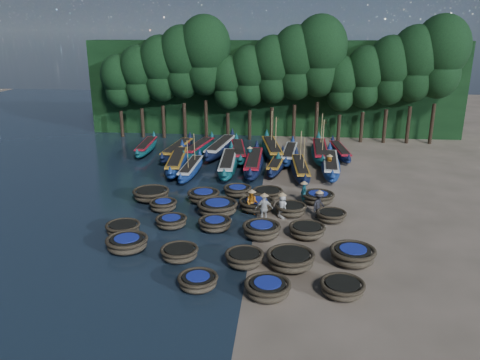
# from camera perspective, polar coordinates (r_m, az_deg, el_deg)

# --- Properties ---
(ground) EXTENTS (120.00, 120.00, 0.00)m
(ground) POSITION_cam_1_polar(r_m,az_deg,el_deg) (30.29, 2.23, -3.55)
(ground) COLOR gray
(ground) RESTS_ON ground
(foliage_wall) EXTENTS (40.00, 3.00, 10.00)m
(foliage_wall) POSITION_cam_1_polar(r_m,az_deg,el_deg) (52.04, 3.99, 11.12)
(foliage_wall) COLOR black
(foliage_wall) RESTS_ON ground
(coracle_2) EXTENTS (2.18, 2.18, 0.64)m
(coracle_2) POSITION_cam_1_polar(r_m,az_deg,el_deg) (21.35, -5.14, -12.18)
(coracle_2) COLOR #4B402E
(coracle_2) RESTS_ON ground
(coracle_3) EXTENTS (2.46, 2.46, 0.74)m
(coracle_3) POSITION_cam_1_polar(r_m,az_deg,el_deg) (20.67, 3.39, -13.06)
(coracle_3) COLOR #4B402E
(coracle_3) RESTS_ON ground
(coracle_4) EXTENTS (1.96, 1.96, 0.66)m
(coracle_4) POSITION_cam_1_polar(r_m,az_deg,el_deg) (21.24, 12.37, -12.71)
(coracle_4) COLOR #4B402E
(coracle_4) RESTS_ON ground
(coracle_5) EXTENTS (2.22, 2.22, 0.76)m
(coracle_5) POSITION_cam_1_polar(r_m,az_deg,el_deg) (25.24, -13.61, -7.51)
(coracle_5) COLOR #4B402E
(coracle_5) RESTS_ON ground
(coracle_6) EXTENTS (1.93, 1.93, 0.67)m
(coracle_6) POSITION_cam_1_polar(r_m,az_deg,el_deg) (23.88, -7.39, -8.81)
(coracle_6) COLOR #4B402E
(coracle_6) RESTS_ON ground
(coracle_7) EXTENTS (2.32, 2.32, 0.74)m
(coracle_7) POSITION_cam_1_polar(r_m,az_deg,el_deg) (23.09, 0.54, -9.50)
(coracle_7) COLOR #4B402E
(coracle_7) RESTS_ON ground
(coracle_8) EXTENTS (2.64, 2.64, 0.81)m
(coracle_8) POSITION_cam_1_polar(r_m,az_deg,el_deg) (23.03, 6.20, -9.59)
(coracle_8) COLOR #4B402E
(coracle_8) RESTS_ON ground
(coracle_9) EXTENTS (2.29, 2.29, 0.84)m
(coracle_9) POSITION_cam_1_polar(r_m,az_deg,el_deg) (23.91, 13.58, -8.87)
(coracle_9) COLOR #4B402E
(coracle_9) RESTS_ON ground
(coracle_10) EXTENTS (1.95, 1.95, 0.67)m
(coracle_10) POSITION_cam_1_polar(r_m,az_deg,el_deg) (27.27, -14.07, -5.72)
(coracle_10) COLOR #4B402E
(coracle_10) RESTS_ON ground
(coracle_11) EXTENTS (1.93, 1.93, 0.64)m
(coracle_11) POSITION_cam_1_polar(r_m,az_deg,el_deg) (27.68, -8.37, -5.03)
(coracle_11) COLOR #4B402E
(coracle_11) RESTS_ON ground
(coracle_12) EXTENTS (2.12, 2.12, 0.67)m
(coracle_12) POSITION_cam_1_polar(r_m,az_deg,el_deg) (27.06, -3.08, -5.35)
(coracle_12) COLOR #4B402E
(coracle_12) RESTS_ON ground
(coracle_13) EXTENTS (2.20, 2.20, 0.83)m
(coracle_13) POSITION_cam_1_polar(r_m,az_deg,el_deg) (26.00, 2.63, -6.12)
(coracle_13) COLOR #4B402E
(coracle_13) RESTS_ON ground
(coracle_14) EXTENTS (2.52, 2.52, 0.71)m
(coracle_14) POSITION_cam_1_polar(r_m,az_deg,el_deg) (26.39, 8.17, -6.10)
(coracle_14) COLOR #4B402E
(coracle_14) RESTS_ON ground
(coracle_15) EXTENTS (2.06, 2.06, 0.69)m
(coracle_15) POSITION_cam_1_polar(r_m,az_deg,el_deg) (30.20, -9.33, -3.03)
(coracle_15) COLOR #4B402E
(coracle_15) RESTS_ON ground
(coracle_16) EXTENTS (2.56, 2.56, 0.85)m
(coracle_16) POSITION_cam_1_polar(r_m,az_deg,el_deg) (29.19, -2.75, -3.36)
(coracle_16) COLOR #4B402E
(coracle_16) RESTS_ON ground
(coracle_17) EXTENTS (2.47, 2.47, 0.76)m
(coracle_17) POSITION_cam_1_polar(r_m,az_deg,el_deg) (29.83, 2.04, -2.98)
(coracle_17) COLOR #4B402E
(coracle_17) RESTS_ON ground
(coracle_18) EXTENTS (2.25, 2.25, 0.75)m
(coracle_18) POSITION_cam_1_polar(r_m,az_deg,el_deg) (29.21, 6.19, -3.57)
(coracle_18) COLOR #4B402E
(coracle_18) RESTS_ON ground
(coracle_19) EXTENTS (1.90, 1.90, 0.63)m
(coracle_19) POSITION_cam_1_polar(r_m,az_deg,el_deg) (28.77, 11.06, -4.29)
(coracle_19) COLOR #4B402E
(coracle_19) RESTS_ON ground
(coracle_20) EXTENTS (2.74, 2.74, 0.80)m
(coracle_20) POSITION_cam_1_polar(r_m,az_deg,el_deg) (32.15, -10.78, -1.70)
(coracle_20) COLOR #4B402E
(coracle_20) RESTS_ON ground
(coracle_21) EXTENTS (2.26, 2.26, 0.78)m
(coracle_21) POSITION_cam_1_polar(r_m,az_deg,el_deg) (31.37, -4.47, -1.94)
(coracle_21) COLOR #4B402E
(coracle_21) RESTS_ON ground
(coracle_22) EXTENTS (1.97, 1.97, 0.68)m
(coracle_22) POSITION_cam_1_polar(r_m,az_deg,el_deg) (32.46, -0.30, -1.31)
(coracle_22) COLOR #4B402E
(coracle_22) RESTS_ON ground
(coracle_23) EXTENTS (2.11, 2.11, 0.68)m
(coracle_23) POSITION_cam_1_polar(r_m,az_deg,el_deg) (31.97, 3.39, -1.65)
(coracle_23) COLOR #4B402E
(coracle_23) RESTS_ON ground
(coracle_24) EXTENTS (2.50, 2.50, 0.72)m
(coracle_24) POSITION_cam_1_polar(r_m,az_deg,el_deg) (31.55, 9.50, -2.09)
(coracle_24) COLOR #4B402E
(coracle_24) RESTS_ON ground
(long_boat_2) EXTENTS (2.52, 8.85, 1.57)m
(long_boat_2) POSITION_cam_1_polar(r_m,az_deg,el_deg) (39.19, -7.69, 2.21)
(long_boat_2) COLOR navy
(long_boat_2) RESTS_ON ground
(long_boat_3) EXTENTS (1.42, 7.36, 3.13)m
(long_boat_3) POSITION_cam_1_polar(r_m,az_deg,el_deg) (37.51, -5.99, 1.41)
(long_boat_3) COLOR navy
(long_boat_3) RESTS_ON ground
(long_boat_4) EXTENTS (2.01, 8.83, 1.56)m
(long_boat_4) POSITION_cam_1_polar(r_m,az_deg,el_deg) (38.31, -1.46, 2.00)
(long_boat_4) COLOR #0F5555
(long_boat_4) RESTS_ON ground
(long_boat_5) EXTENTS (1.67, 9.08, 1.60)m
(long_boat_5) POSITION_cam_1_polar(r_m,az_deg,el_deg) (38.50, 1.68, 2.10)
(long_boat_5) COLOR #0E1B34
(long_boat_5) RESTS_ON ground
(long_boat_6) EXTENTS (2.12, 7.25, 1.28)m
(long_boat_6) POSITION_cam_1_polar(r_m,az_deg,el_deg) (38.74, 4.54, 1.97)
(long_boat_6) COLOR #0E1B34
(long_boat_6) RESTS_ON ground
(long_boat_7) EXTENTS (1.94, 7.94, 3.38)m
(long_boat_7) POSITION_cam_1_polar(r_m,az_deg,el_deg) (37.33, 7.35, 1.34)
(long_boat_7) COLOR #0E1B34
(long_boat_7) RESTS_ON ground
(long_boat_8) EXTENTS (2.04, 8.84, 1.56)m
(long_boat_8) POSITION_cam_1_polar(r_m,az_deg,el_deg) (38.61, 10.98, 1.80)
(long_boat_8) COLOR navy
(long_boat_8) RESTS_ON ground
(long_boat_9) EXTENTS (1.80, 7.46, 1.32)m
(long_boat_9) POSITION_cam_1_polar(r_m,az_deg,el_deg) (45.23, -11.34, 4.00)
(long_boat_9) COLOR #0F5555
(long_boat_9) RESTS_ON ground
(long_boat_10) EXTENTS (2.23, 8.35, 1.48)m
(long_boat_10) POSITION_cam_1_polar(r_m,az_deg,el_deg) (43.29, -7.64, 3.66)
(long_boat_10) COLOR #0E1B34
(long_boat_10) RESTS_ON ground
(long_boat_11) EXTENTS (2.67, 7.92, 1.41)m
(long_boat_11) POSITION_cam_1_polar(r_m,az_deg,el_deg) (43.78, -5.03, 3.88)
(long_boat_11) COLOR #0F5555
(long_boat_11) RESTS_ON ground
(long_boat_12) EXTENTS (2.80, 9.14, 1.62)m
(long_boat_12) POSITION_cam_1_polar(r_m,az_deg,el_deg) (43.60, -2.36, 3.98)
(long_boat_12) COLOR #0E1B34
(long_boat_12) RESTS_ON ground
(long_boat_13) EXTENTS (2.69, 8.27, 1.47)m
(long_boat_13) POSITION_cam_1_polar(r_m,az_deg,el_deg) (42.34, -0.21, 3.50)
(long_boat_13) COLOR #0F5555
(long_boat_13) RESTS_ON ground
(long_boat_14) EXTENTS (2.98, 9.06, 3.89)m
(long_boat_14) POSITION_cam_1_polar(r_m,az_deg,el_deg) (43.03, 3.90, 3.77)
(long_boat_14) COLOR #0F5555
(long_boat_14) RESTS_ON ground
(long_boat_15) EXTENTS (1.99, 7.87, 1.39)m
(long_boat_15) POSITION_cam_1_polar(r_m,az_deg,el_deg) (41.86, 6.05, 3.19)
(long_boat_15) COLOR navy
(long_boat_15) RESTS_ON ground
(long_boat_16) EXTENTS (1.76, 9.03, 3.84)m
(long_boat_16) POSITION_cam_1_polar(r_m,az_deg,el_deg) (42.72, 9.73, 3.44)
(long_boat_16) COLOR #0F5555
(long_boat_16) RESTS_ON ground
(long_boat_17) EXTENTS (2.05, 7.34, 1.30)m
(long_boat_17) POSITION_cam_1_polar(r_m,az_deg,el_deg) (43.55, 12.07, 3.42)
(long_boat_17) COLOR #0E1B34
(long_boat_17) RESTS_ON ground
(fisherman_0) EXTENTS (0.85, 0.91, 1.76)m
(fisherman_0) POSITION_cam_1_polar(r_m,az_deg,el_deg) (28.65, 5.16, -3.07)
(fisherman_0) COLOR silver
(fisherman_0) RESTS_ON ground
(fisherman_1) EXTENTS (0.59, 0.65, 1.70)m
(fisherman_1) POSITION_cam_1_polar(r_m,az_deg,el_deg) (31.12, 7.79, -1.40)
(fisherman_1) COLOR #185665
(fisherman_1) RESTS_ON ground
(fisherman_2) EXTENTS (0.89, 0.77, 1.75)m
(fisherman_2) POSITION_cam_1_polar(r_m,az_deg,el_deg) (29.11, 1.46, -2.68)
(fisherman_2) COLOR #C3731A
(fisherman_2) RESTS_ON ground
(fisherman_3) EXTENTS (1.16, 1.26, 1.90)m
(fisherman_3) POSITION_cam_1_polar(r_m,az_deg,el_deg) (28.98, 9.59, -2.92)
(fisherman_3) COLOR black
(fisherman_3) RESTS_ON ground
(fisherman_4) EXTENTS (1.07, 0.52, 1.97)m
(fisherman_4) POSITION_cam_1_polar(r_m,az_deg,el_deg) (27.92, 2.96, -3.38)
(fisherman_4) COLOR silver
(fisherman_4) RESTS_ON ground
(fisherman_5) EXTENTS (1.50, 0.75, 1.75)m
(fisherman_5) POSITION_cam_1_polar(r_m,az_deg,el_deg) (39.86, 1.20, 2.96)
(fisherman_5) COLOR #185665
(fisherman_5) RESTS_ON ground
(fisherman_6) EXTENTS (0.55, 0.80, 1.78)m
(fisherman_6) POSITION_cam_1_polar(r_m,az_deg,el_deg) (37.89, 10.82, 1.92)
(fisherman_6) COLOR #C3731A
(fisherman_6) RESTS_ON ground
(tree_0) EXTENTS (3.68, 3.68, 8.68)m
(tree_0) POSITION_cam_1_polar(r_m,az_deg,el_deg) (51.55, -14.59, 11.62)
(tree_0) COLOR black
(tree_0) RESTS_ON ground
(tree_1) EXTENTS (4.09, 4.09, 9.65)m
(tree_1) POSITION_cam_1_polar(r_m,az_deg,el_deg) (50.75, -12.15, 12.47)
(tree_1) COLOR black
(tree_1) RESTS_ON ground
(tree_2) EXTENTS (4.51, 4.51, 10.63)m
(tree_2) POSITION_cam_1_polar(r_m,az_deg,el_deg) (50.05, -9.63, 13.32)
(tree_2) COLOR black
(tree_2) RESTS_ON ground
(tree_3) EXTENTS (4.92, 4.92, 11.60)m
(tree_3) POSITION_cam_1_polar(r_m,az_deg,el_deg) (49.45, -7.02, 14.17)
(tree_3) COLOR black
(tree_3) RESTS_ON ground
(tree_4) EXTENTS (5.34, 5.34, 12.58)m
(tree_4) POSITION_cam_1_polar(r_m,az_deg,el_deg) (48.96, -4.33, 15.00)
(tree_4) COLOR black
(tree_4) RESTS_ON ground
(tree_5) EXTENTS (3.68, 3.68, 8.68)m
(tree_5) POSITION_cam_1_polar(r_m,az_deg,el_deg) (48.82, -1.53, 11.86)
(tree_5) COLOR black
(tree_5) RESTS_ON ground
(tree_6) EXTENTS (4.09, 4.09, 9.65)m
(tree_6) POSITION_cam_1_polar(r_m,az_deg,el_deg) (48.52, 1.22, 12.63)
(tree_6) COLOR black
(tree_6) RESTS_ON ground
(tree_7) EXTENTS (4.51, 4.51, 10.63)m
(tree_7) POSITION_cam_1_polar(r_m,az_deg,el_deg) (48.33, 4.02, 13.37)
(tree_7) COLOR black
(tree_7) RESTS_ON ground
(tree_8) EXTENTS (4.92, 4.92, 11.60)m
(tree_8) POSITION_cam_1_polar(r_m,az_deg,el_deg) (48.26, 6.85, 14.09)
(tree_8) COLOR black
(tree_8) RESTS_ON ground
(tree_9) EXTENTS (5.34, 5.34, 12.58)m
(tree_9) POSITION_cam_1_polar(r_m,az_deg,el_deg) (48.31, 9.70, 14.77)
(tree_9) COLOR black
(tree_9) RESTS_ON ground
(tree_10) EXTENTS (3.68, 3.68, 8.68)m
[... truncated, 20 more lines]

